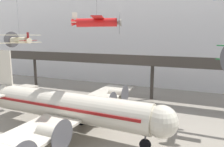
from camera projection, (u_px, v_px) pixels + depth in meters
The scene contains 5 objects.
hangar_back_wall at pixel (164, 36), 53.04m from camera, with size 140.00×3.00×25.46m.
mezzanine_walkway at pixel (151, 63), 42.53m from camera, with size 110.00×3.20×9.10m.
airliner_silver_main at pixel (66, 106), 28.60m from camera, with size 29.28×33.20×10.69m.
suspended_plane_red_highwing at pixel (97, 22), 29.90m from camera, with size 7.16×8.30×8.93m.
suspended_plane_cream_biplane at pixel (20, 40), 35.54m from camera, with size 6.40×7.55×11.06m.
Camera 1 is at (9.62, -16.07, 12.80)m, focal length 35.00 mm.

